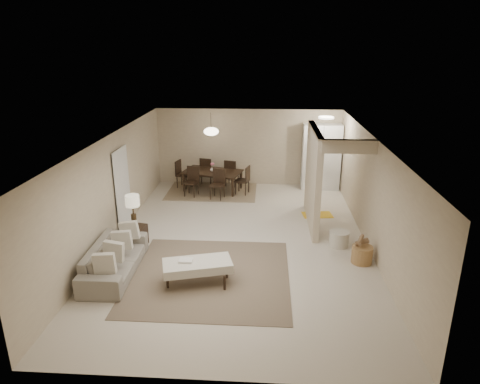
# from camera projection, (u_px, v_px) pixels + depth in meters

# --- Properties ---
(floor) EXTENTS (9.00, 9.00, 0.00)m
(floor) POSITION_uv_depth(u_px,v_px,m) (239.00, 241.00, 10.23)
(floor) COLOR beige
(floor) RESTS_ON ground
(ceiling) EXTENTS (9.00, 9.00, 0.00)m
(ceiling) POSITION_uv_depth(u_px,v_px,m) (239.00, 138.00, 9.41)
(ceiling) COLOR white
(ceiling) RESTS_ON back_wall
(back_wall) EXTENTS (6.00, 0.00, 6.00)m
(back_wall) POSITION_uv_depth(u_px,v_px,m) (248.00, 147.00, 14.06)
(back_wall) COLOR tan
(back_wall) RESTS_ON floor
(left_wall) EXTENTS (0.00, 9.00, 9.00)m
(left_wall) POSITION_uv_depth(u_px,v_px,m) (112.00, 189.00, 10.00)
(left_wall) COLOR tan
(left_wall) RESTS_ON floor
(right_wall) EXTENTS (0.00, 9.00, 9.00)m
(right_wall) POSITION_uv_depth(u_px,v_px,m) (372.00, 195.00, 9.64)
(right_wall) COLOR tan
(right_wall) RESTS_ON floor
(partition) EXTENTS (0.15, 2.50, 2.50)m
(partition) POSITION_uv_depth(u_px,v_px,m) (313.00, 177.00, 10.89)
(partition) COLOR tan
(partition) RESTS_ON floor
(doorway) EXTENTS (0.04, 0.90, 2.04)m
(doorway) POSITION_uv_depth(u_px,v_px,m) (122.00, 190.00, 10.64)
(doorway) COLOR black
(doorway) RESTS_ON floor
(pantry_cabinet) EXTENTS (1.20, 0.55, 2.10)m
(pantry_cabinet) POSITION_uv_depth(u_px,v_px,m) (321.00, 157.00, 13.66)
(pantry_cabinet) COLOR white
(pantry_cabinet) RESTS_ON floor
(flush_light) EXTENTS (0.44, 0.44, 0.05)m
(flush_light) POSITION_uv_depth(u_px,v_px,m) (326.00, 118.00, 12.30)
(flush_light) COLOR white
(flush_light) RESTS_ON ceiling
(living_rug) EXTENTS (3.20, 3.20, 0.01)m
(living_rug) POSITION_uv_depth(u_px,v_px,m) (210.00, 275.00, 8.70)
(living_rug) COLOR brown
(living_rug) RESTS_ON floor
(sofa) EXTENTS (2.20, 0.91, 0.63)m
(sofa) POSITION_uv_depth(u_px,v_px,m) (115.00, 259.00, 8.71)
(sofa) COLOR gray
(sofa) RESTS_ON floor
(ottoman_bench) EXTENTS (1.44, 0.94, 0.47)m
(ottoman_bench) POSITION_uv_depth(u_px,v_px,m) (197.00, 266.00, 8.30)
(ottoman_bench) COLOR beige
(ottoman_bench) RESTS_ON living_rug
(side_table) EXTENTS (0.53, 0.53, 0.49)m
(side_table) POSITION_uv_depth(u_px,v_px,m) (135.00, 236.00, 9.93)
(side_table) COLOR black
(side_table) RESTS_ON floor
(table_lamp) EXTENTS (0.32, 0.32, 0.76)m
(table_lamp) POSITION_uv_depth(u_px,v_px,m) (133.00, 203.00, 9.66)
(table_lamp) COLOR #402F1B
(table_lamp) RESTS_ON side_table
(round_pouf) EXTENTS (0.46, 0.46, 0.36)m
(round_pouf) POSITION_uv_depth(u_px,v_px,m) (339.00, 239.00, 9.94)
(round_pouf) COLOR beige
(round_pouf) RESTS_ON floor
(wicker_basket) EXTENTS (0.52, 0.52, 0.38)m
(wicker_basket) POSITION_uv_depth(u_px,v_px,m) (362.00, 255.00, 9.17)
(wicker_basket) COLOR brown
(wicker_basket) RESTS_ON floor
(dining_rug) EXTENTS (2.80, 2.10, 0.01)m
(dining_rug) POSITION_uv_depth(u_px,v_px,m) (212.00, 190.00, 13.77)
(dining_rug) COLOR #746448
(dining_rug) RESTS_ON floor
(dining_table) EXTENTS (2.02, 1.45, 0.64)m
(dining_table) POSITION_uv_depth(u_px,v_px,m) (212.00, 181.00, 13.67)
(dining_table) COLOR black
(dining_table) RESTS_ON dining_rug
(dining_chairs) EXTENTS (2.44, 2.01, 0.90)m
(dining_chairs) POSITION_uv_depth(u_px,v_px,m) (212.00, 177.00, 13.62)
(dining_chairs) COLOR black
(dining_chairs) RESTS_ON dining_rug
(vase) EXTENTS (0.14, 0.14, 0.14)m
(vase) POSITION_uv_depth(u_px,v_px,m) (212.00, 169.00, 13.54)
(vase) COLOR white
(vase) RESTS_ON dining_table
(yellow_mat) EXTENTS (0.86, 0.59, 0.01)m
(yellow_mat) POSITION_uv_depth(u_px,v_px,m) (317.00, 215.00, 11.79)
(yellow_mat) COLOR gold
(yellow_mat) RESTS_ON floor
(pendant_light) EXTENTS (0.46, 0.46, 0.71)m
(pendant_light) POSITION_uv_depth(u_px,v_px,m) (211.00, 131.00, 13.14)
(pendant_light) COLOR #402F1B
(pendant_light) RESTS_ON ceiling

